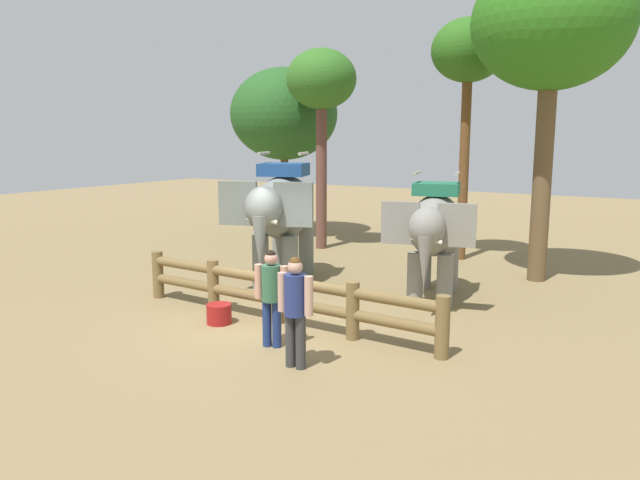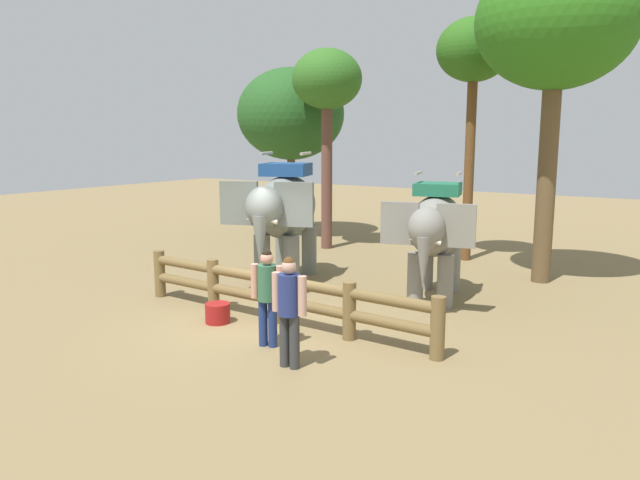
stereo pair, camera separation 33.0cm
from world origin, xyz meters
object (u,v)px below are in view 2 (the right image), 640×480
(tourist_man_in_blue, at_px, (267,291))
(tree_deep_back, at_px, (474,56))
(tourist_woman_in_black, at_px, (289,304))
(elephant_near_left, at_px, (284,210))
(elephant_center, at_px, (435,229))
(tree_far_right, at_px, (556,24))
(tree_back_center, at_px, (327,85))
(tree_far_left, at_px, (291,114))
(feed_bucket, at_px, (218,313))
(log_fence, at_px, (276,292))

(tourist_man_in_blue, bearing_deg, tree_deep_back, 87.78)
(tourist_woman_in_black, relative_size, tourist_man_in_blue, 1.04)
(elephant_near_left, bearing_deg, elephant_center, 7.36)
(tree_far_right, bearing_deg, tourist_woman_in_black, -103.77)
(elephant_near_left, relative_size, tourist_man_in_blue, 2.26)
(elephant_center, distance_m, tourist_man_in_blue, 4.56)
(tree_back_center, xyz_separation_m, tree_far_right, (6.92, -1.00, 1.00))
(tree_far_left, distance_m, feed_bucket, 11.37)
(feed_bucket, bearing_deg, tree_deep_back, 76.83)
(tourist_woman_in_black, distance_m, feed_bucket, 2.87)
(tourist_woman_in_black, height_order, tree_back_center, tree_back_center)
(tourist_woman_in_black, xyz_separation_m, tree_back_center, (-4.96, 9.01, 4.13))
(log_fence, distance_m, tourist_man_in_blue, 1.39)
(tree_far_left, bearing_deg, tourist_man_in_blue, -56.65)
(tourist_man_in_blue, height_order, tree_back_center, tree_back_center)
(tourist_man_in_blue, relative_size, feed_bucket, 3.50)
(elephant_near_left, distance_m, tree_deep_back, 7.10)
(tree_far_right, bearing_deg, elephant_center, -117.26)
(tourist_man_in_blue, relative_size, tree_back_center, 0.27)
(tourist_woman_in_black, bearing_deg, tree_deep_back, 93.13)
(tourist_woman_in_black, distance_m, tree_back_center, 11.08)
(log_fence, height_order, tree_far_right, tree_far_right)
(tourist_man_in_blue, xyz_separation_m, feed_bucket, (-1.64, 0.53, -0.79))
(tree_far_right, height_order, tree_deep_back, tree_far_right)
(tourist_woman_in_black, height_order, tree_far_right, tree_far_right)
(tourist_woman_in_black, xyz_separation_m, tree_deep_back, (-0.52, 9.61, 4.75))
(tree_back_center, relative_size, feed_bucket, 12.93)
(tourist_man_in_blue, height_order, tree_deep_back, tree_deep_back)
(log_fence, bearing_deg, tourist_woman_in_black, -47.91)
(log_fence, relative_size, tree_far_left, 1.17)
(elephant_center, distance_m, tree_far_right, 5.73)
(tree_back_center, bearing_deg, tree_far_left, 148.58)
(log_fence, xyz_separation_m, tourist_man_in_blue, (0.69, -1.15, 0.37))
(elephant_near_left, relative_size, tree_far_right, 0.49)
(elephant_near_left, distance_m, tourist_man_in_blue, 4.65)
(tree_deep_back, bearing_deg, tree_far_right, -32.76)
(elephant_near_left, distance_m, tree_far_left, 7.73)
(log_fence, relative_size, elephant_near_left, 1.83)
(tourist_woman_in_black, bearing_deg, tree_far_left, 125.17)
(elephant_near_left, xyz_separation_m, feed_bucket, (0.82, -3.33, -1.61))
(elephant_center, xyz_separation_m, tourist_woman_in_black, (-0.37, -4.93, -0.56))
(tree_back_center, height_order, tree_far_right, tree_far_right)
(elephant_near_left, bearing_deg, feed_bucket, -76.10)
(tourist_man_in_blue, bearing_deg, tourist_woman_in_black, -33.80)
(tourist_man_in_blue, bearing_deg, elephant_center, 73.95)
(tree_deep_back, bearing_deg, tree_back_center, -172.32)
(elephant_center, bearing_deg, tree_back_center, 142.54)
(tree_far_right, bearing_deg, feed_bucket, -123.00)
(tree_far_left, bearing_deg, tree_far_right, -14.93)
(tree_far_left, bearing_deg, elephant_near_left, -56.12)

